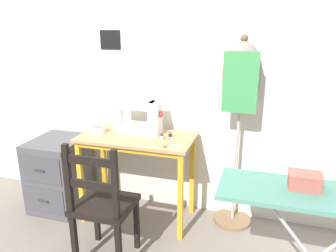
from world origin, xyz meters
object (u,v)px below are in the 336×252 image
at_px(thread_spool_near_machine, 162,137).
at_px(wooden_chair, 103,206).
at_px(sewing_machine, 141,118).
at_px(fabric_bowl, 98,129).
at_px(dress_form, 241,91).
at_px(thread_spool_mid_table, 170,135).
at_px(ironing_board, 322,201).
at_px(scissors, 169,146).
at_px(storage_box, 305,181).
at_px(filing_cabinet, 59,173).

relative_size(thread_spool_near_machine, wooden_chair, 0.04).
height_order(sewing_machine, fabric_bowl, sewing_machine).
bearing_deg(wooden_chair, thread_spool_near_machine, 66.77).
distance_m(fabric_bowl, thread_spool_near_machine, 0.58).
relative_size(fabric_bowl, dress_form, 0.09).
bearing_deg(thread_spool_mid_table, thread_spool_near_machine, -122.83).
height_order(dress_form, ironing_board, dress_form).
distance_m(scissors, storage_box, 1.05).
height_order(sewing_machine, ironing_board, sewing_machine).
relative_size(scissors, dress_form, 0.08).
height_order(fabric_bowl, storage_box, storage_box).
distance_m(scissors, thread_spool_near_machine, 0.18).
xyz_separation_m(wooden_chair, filing_cabinet, (-0.75, 0.56, -0.11)).
bearing_deg(filing_cabinet, thread_spool_near_machine, 0.87).
relative_size(fabric_bowl, thread_spool_near_machine, 3.75).
height_order(fabric_bowl, filing_cabinet, fabric_bowl).
xyz_separation_m(thread_spool_near_machine, dress_form, (0.59, 0.18, 0.38)).
bearing_deg(fabric_bowl, scissors, -12.26).
bearing_deg(scissors, storage_box, -28.77).
bearing_deg(dress_form, filing_cabinet, -173.09).
xyz_separation_m(thread_spool_near_machine, storage_box, (1.02, -0.65, 0.07)).
distance_m(fabric_bowl, dress_form, 1.24).
bearing_deg(thread_spool_mid_table, fabric_bowl, -173.57).
relative_size(sewing_machine, thread_spool_mid_table, 10.69).
distance_m(sewing_machine, thread_spool_near_machine, 0.27).
xyz_separation_m(fabric_bowl, storage_box, (1.60, -0.65, 0.06)).
bearing_deg(filing_cabinet, thread_spool_mid_table, 5.00).
bearing_deg(sewing_machine, scissors, -37.40).
relative_size(scissors, thread_spool_near_machine, 3.43).
relative_size(wooden_chair, dress_form, 0.59).
distance_m(fabric_bowl, wooden_chair, 0.76).
relative_size(thread_spool_near_machine, thread_spool_mid_table, 1.03).
height_order(thread_spool_mid_table, dress_form, dress_form).
height_order(filing_cabinet, storage_box, storage_box).
relative_size(thread_spool_near_machine, filing_cabinet, 0.06).
xyz_separation_m(fabric_bowl, thread_spool_mid_table, (0.63, 0.07, -0.01)).
height_order(fabric_bowl, thread_spool_near_machine, fabric_bowl).
bearing_deg(storage_box, thread_spool_mid_table, 143.36).
height_order(sewing_machine, thread_spool_mid_table, sewing_machine).
bearing_deg(thread_spool_near_machine, fabric_bowl, 179.41).
bearing_deg(thread_spool_mid_table, scissors, -75.72).
height_order(thread_spool_near_machine, ironing_board, ironing_board).
height_order(thread_spool_mid_table, filing_cabinet, thread_spool_mid_table).
relative_size(thread_spool_near_machine, dress_form, 0.02).
bearing_deg(scissors, fabric_bowl, 167.74).
bearing_deg(ironing_board, fabric_bowl, 157.84).
relative_size(sewing_machine, filing_cabinet, 0.60).
height_order(scissors, dress_form, dress_form).
bearing_deg(dress_form, thread_spool_near_machine, -163.28).
bearing_deg(wooden_chair, fabric_bowl, 119.41).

